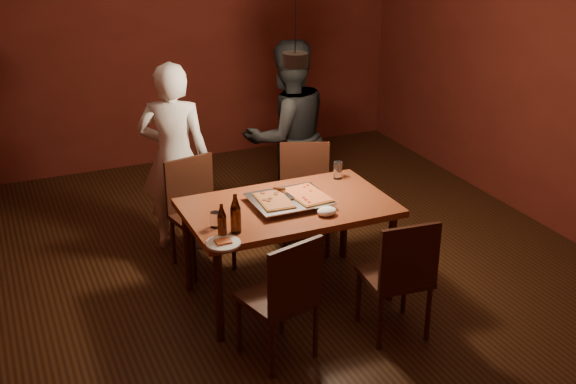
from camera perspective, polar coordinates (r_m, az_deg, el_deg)
name	(u,v)px	position (r m, az deg, el deg)	size (l,w,h in m)	color
room_shell	(295,108)	(5.28, 0.55, 6.69)	(6.00, 6.00, 6.00)	#39220F
dining_table	(288,214)	(5.27, 0.00, -1.74)	(1.50, 0.90, 0.75)	brown
chair_far_left	(196,203)	(5.84, -7.25, -0.88)	(0.49, 0.49, 0.49)	#38190F
chair_far_right	(305,186)	(6.11, 1.35, 0.44)	(0.55, 0.55, 0.49)	#38190F
chair_near_left	(285,289)	(4.60, -0.24, -7.68)	(0.51, 0.51, 0.49)	#38190F
chair_near_right	(401,268)	(4.89, 8.92, -5.97)	(0.46, 0.46, 0.49)	#38190F
pizza_tray	(289,201)	(5.24, 0.10, -0.74)	(0.55, 0.45, 0.05)	silver
pizza_meat	(274,200)	(5.17, -1.11, -0.65)	(0.22, 0.34, 0.02)	maroon
pizza_cheese	(307,195)	(5.26, 1.55, -0.21)	(0.24, 0.38, 0.02)	gold
spatula	(290,195)	(5.24, 0.18, -0.26)	(0.09, 0.24, 0.04)	silver
beer_bottle_a	(222,221)	(4.74, -5.25, -2.27)	(0.06, 0.06, 0.23)	black
beer_bottle_b	(236,214)	(4.78, -4.17, -1.72)	(0.07, 0.07, 0.27)	black
water_glass_left	(215,220)	(4.90, -5.76, -2.19)	(0.07, 0.07, 0.11)	silver
water_glass_right	(338,170)	(5.70, 3.96, 1.72)	(0.07, 0.07, 0.14)	silver
plate_slice	(223,243)	(4.68, -5.14, -4.04)	(0.23, 0.23, 0.03)	white
napkin	(327,211)	(5.07, 3.10, -1.53)	(0.14, 0.11, 0.06)	white
diner_white	(174,158)	(6.07, -8.98, 2.71)	(0.59, 0.39, 1.61)	white
diner_dark	(287,136)	(6.36, -0.06, 4.41)	(0.83, 0.65, 1.71)	black
pendant_lamp	(295,58)	(5.19, 0.57, 10.52)	(0.18, 0.18, 1.10)	black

